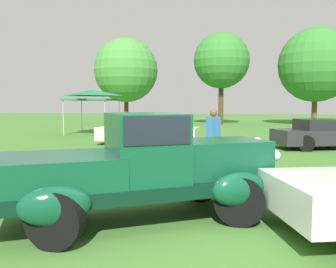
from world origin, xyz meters
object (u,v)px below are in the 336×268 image
at_px(feature_pickup_truck, 140,166).
at_px(show_car_charcoal, 324,134).
at_px(show_car_cream, 147,132).
at_px(canopy_tent_left_field, 92,94).
at_px(spectator_between_cars, 213,135).

bearing_deg(feature_pickup_truck, show_car_charcoal, 62.95).
bearing_deg(show_car_cream, canopy_tent_left_field, 133.60).
height_order(feature_pickup_truck, spectator_between_cars, feature_pickup_truck).
height_order(feature_pickup_truck, canopy_tent_left_field, canopy_tent_left_field).
xyz_separation_m(feature_pickup_truck, show_car_cream, (-2.37, 10.06, -0.27)).
distance_m(feature_pickup_truck, show_car_cream, 10.34).
height_order(show_car_charcoal, canopy_tent_left_field, canopy_tent_left_field).
distance_m(show_car_charcoal, spectator_between_cars, 6.52).
bearing_deg(spectator_between_cars, canopy_tent_left_field, 128.74).
relative_size(feature_pickup_truck, show_car_charcoal, 1.06).
distance_m(feature_pickup_truck, show_car_charcoal, 11.29).
relative_size(show_car_charcoal, spectator_between_cars, 2.57).
bearing_deg(canopy_tent_left_field, spectator_between_cars, -51.26).
relative_size(feature_pickup_truck, show_car_cream, 1.01).
xyz_separation_m(feature_pickup_truck, spectator_between_cars, (0.87, 5.13, 0.05)).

